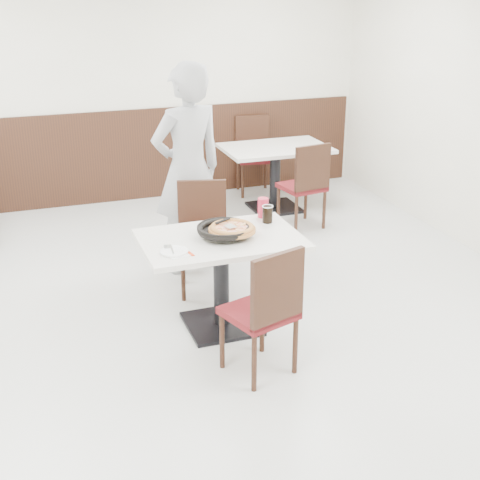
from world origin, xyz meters
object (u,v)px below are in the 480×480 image
object	(u,v)px
red_cup	(263,208)
diner_person	(188,170)
pizza	(232,230)
chair_far	(203,240)
bg_chair_right_near	(302,185)
chair_near	(259,310)
bg_table_right	(275,178)
main_table	(221,283)
side_plate	(174,251)
bg_chair_right_far	(255,156)
pizza_pan	(224,232)
cola_glass	(268,215)

from	to	relation	value
red_cup	diner_person	world-z (taller)	diner_person
diner_person	pizza	bearing A→B (deg)	76.40
chair_far	bg_chair_right_near	world-z (taller)	same
chair_near	bg_table_right	xyz separation A→B (m)	(1.42, 3.18, -0.10)
main_table	chair_far	distance (m)	0.66
side_plate	diner_person	bearing A→B (deg)	70.55
bg_table_right	bg_chair_right_far	xyz separation A→B (m)	(-0.01, 0.66, 0.10)
main_table	pizza	distance (m)	0.44
main_table	chair_far	world-z (taller)	chair_far
pizza_pan	bg_chair_right_near	bearing A→B (deg)	51.25
cola_glass	pizza	bearing A→B (deg)	-150.08
side_plate	red_cup	bearing A→B (deg)	29.50
chair_near	bg_chair_right_near	size ratio (longest dim) A/B	1.00
bg_table_right	chair_far	bearing A→B (deg)	-127.58
pizza	side_plate	size ratio (longest dim) A/B	1.78
diner_person	bg_chair_right_near	world-z (taller)	diner_person
pizza_pan	side_plate	distance (m)	0.46
pizza	bg_chair_right_far	world-z (taller)	bg_chair_right_far
pizza	main_table	bearing A→B (deg)	164.14
bg_chair_right_near	red_cup	bearing A→B (deg)	-133.46
side_plate	diner_person	world-z (taller)	diner_person
pizza_pan	pizza	world-z (taller)	pizza
chair_far	main_table	bearing A→B (deg)	100.23
pizza	diner_person	size ratio (longest dim) A/B	0.19
bg_chair_right_near	diner_person	bearing A→B (deg)	-163.37
cola_glass	bg_chair_right_far	size ratio (longest dim) A/B	0.14
red_cup	bg_chair_right_near	xyz separation A→B (m)	(1.05, 1.53, -0.35)
pizza	red_cup	xyz separation A→B (m)	(0.38, 0.34, 0.02)
main_table	cola_glass	distance (m)	0.66
pizza_pan	chair_near	bearing A→B (deg)	-88.40
main_table	red_cup	distance (m)	0.72
diner_person	bg_table_right	size ratio (longest dim) A/B	1.59
pizza	bg_chair_right_near	bearing A→B (deg)	52.65
chair_far	bg_table_right	xyz separation A→B (m)	(1.41, 1.83, -0.10)
chair_far	bg_table_right	world-z (taller)	chair_far
diner_person	red_cup	bearing A→B (deg)	101.08
main_table	bg_table_right	world-z (taller)	same
chair_far	cola_glass	xyz separation A→B (m)	(0.40, -0.47, 0.34)
bg_table_right	bg_chair_right_far	bearing A→B (deg)	90.82
bg_table_right	main_table	bearing A→B (deg)	-120.42
main_table	red_cup	size ratio (longest dim) A/B	7.50
pizza	diner_person	bearing A→B (deg)	90.83
main_table	chair_near	xyz separation A→B (m)	(0.05, -0.69, 0.10)
chair_far	cola_glass	world-z (taller)	chair_far
side_plate	bg_chair_right_near	world-z (taller)	bg_chair_right_near
bg_chair_right_near	pizza_pan	bearing A→B (deg)	-137.79
cola_glass	red_cup	size ratio (longest dim) A/B	0.81
main_table	pizza_pan	world-z (taller)	pizza_pan
chair_near	bg_chair_right_near	distance (m)	2.93
pizza_pan	bg_chair_right_far	distance (m)	3.47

